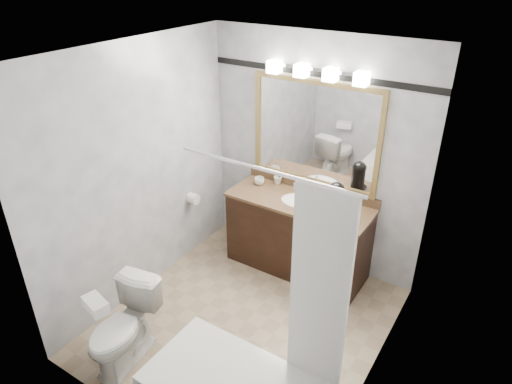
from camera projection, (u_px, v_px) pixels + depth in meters
room at (244, 209)px, 3.77m from camera, size 2.42×2.62×2.52m
vanity at (298, 234)px, 4.91m from camera, size 1.53×0.58×0.97m
mirror at (315, 134)px, 4.61m from camera, size 1.40×0.04×1.10m
vanity_light_bar at (316, 72)px, 4.27m from camera, size 1.02×0.14×0.12m
accent_stripe at (319, 74)px, 4.34m from camera, size 2.40×0.01×0.06m
tp_roll at (193, 199)px, 5.07m from camera, size 0.11×0.12×0.12m
toilet at (123, 328)px, 3.80m from camera, size 0.51×0.76×0.71m
tissue_box at (96, 305)px, 3.46m from camera, size 0.25×0.17×0.09m
coffee_maker at (336, 198)px, 4.41m from camera, size 0.17×0.22×0.33m
cup_left at (259, 181)px, 5.03m from camera, size 0.14×0.14×0.08m
cup_right at (278, 180)px, 5.04m from camera, size 0.10×0.10×0.09m
soap_bottle_a at (297, 184)px, 4.92m from camera, size 0.05×0.05×0.11m
soap_bottle_b at (316, 194)px, 4.77m from camera, size 0.06×0.06×0.08m
soap_bar at (300, 194)px, 4.82m from camera, size 0.08×0.05×0.03m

